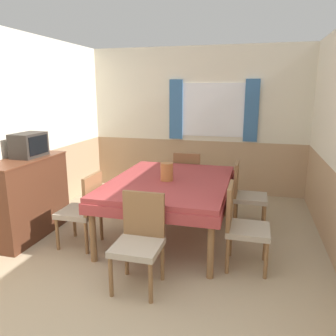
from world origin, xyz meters
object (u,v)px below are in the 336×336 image
(chair_right_near, at_px, (242,224))
(vase, at_px, (167,172))
(chair_left_near, at_px, (84,208))
(chair_right_far, at_px, (245,193))
(tv, at_px, (29,145))
(dining_table, at_px, (170,187))
(chair_head_near, at_px, (140,238))
(sideboard, at_px, (28,197))
(chair_head_window, at_px, (188,177))

(chair_right_near, relative_size, vase, 4.05)
(chair_left_near, height_order, chair_right_far, same)
(chair_right_far, bearing_deg, chair_right_near, 0.00)
(tv, relative_size, vase, 1.97)
(tv, bearing_deg, chair_right_far, 18.01)
(dining_table, height_order, chair_head_near, chair_head_near)
(chair_left_near, distance_m, chair_right_near, 1.84)
(dining_table, bearing_deg, vase, -129.47)
(chair_right_far, xyz_separation_m, vase, (-0.95, -0.59, 0.38))
(chair_right_far, bearing_deg, sideboard, -69.54)
(chair_head_window, bearing_deg, tv, -140.23)
(chair_head_near, height_order, chair_right_far, same)
(chair_head_near, distance_m, vase, 1.17)
(dining_table, relative_size, tv, 4.38)
(chair_right_near, height_order, chair_head_window, same)
(chair_right_near, distance_m, tv, 2.79)
(chair_head_near, bearing_deg, tv, -24.76)
(dining_table, relative_size, vase, 8.65)
(chair_left_near, bearing_deg, chair_head_near, -123.01)
(chair_head_window, bearing_deg, chair_left_near, -118.57)
(dining_table, bearing_deg, tv, -169.48)
(chair_head_near, xyz_separation_m, sideboard, (-1.77, 0.69, 0.03))
(sideboard, bearing_deg, chair_right_far, 20.46)
(chair_head_window, relative_size, sideboard, 0.76)
(dining_table, height_order, chair_left_near, chair_left_near)
(dining_table, xyz_separation_m, chair_head_near, (0.00, -1.14, -0.17))
(chair_head_near, height_order, sideboard, sideboard)
(chair_right_near, distance_m, sideboard, 2.69)
(chair_head_near, bearing_deg, chair_right_far, -118.57)
(tv, bearing_deg, chair_head_near, -24.76)
(chair_right_far, distance_m, sideboard, 2.87)
(dining_table, bearing_deg, chair_right_far, 30.68)
(chair_right_far, distance_m, vase, 1.18)
(vase, bearing_deg, chair_left_near, -150.28)
(chair_head_near, bearing_deg, chair_left_near, -33.01)
(chair_head_near, relative_size, tv, 2.05)
(chair_left_near, height_order, sideboard, sideboard)
(chair_right_far, bearing_deg, dining_table, -59.32)
(dining_table, distance_m, chair_right_near, 1.08)
(chair_head_near, relative_size, chair_left_near, 1.00)
(chair_left_near, bearing_deg, sideboard, 83.92)
(chair_left_near, xyz_separation_m, chair_right_near, (1.84, 0.00, 0.00))
(chair_right_near, height_order, tv, tv)
(dining_table, relative_size, chair_right_near, 2.13)
(chair_head_near, relative_size, chair_right_far, 1.00)
(dining_table, height_order, tv, tv)
(chair_head_near, bearing_deg, chair_head_window, -90.00)
(chair_head_near, height_order, chair_left_near, same)
(dining_table, bearing_deg, sideboard, -165.52)
(chair_right_far, xyz_separation_m, tv, (-2.69, -0.87, 0.69))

